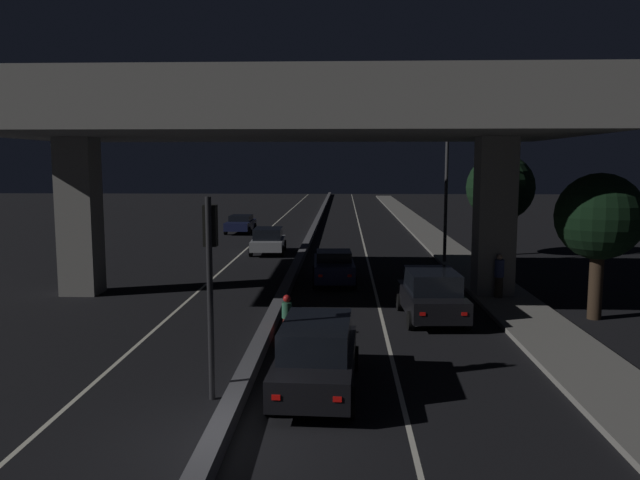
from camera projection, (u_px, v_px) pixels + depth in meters
ground_plane at (217, 447)px, 12.09m from camera, size 200.00×200.00×0.00m
lane_line_left_inner at (261, 236)px, 46.95m from camera, size 0.12×126.00×0.00m
lane_line_right_inner at (362, 237)px, 46.66m from camera, size 0.12×126.00×0.00m
median_divider at (311, 234)px, 46.78m from camera, size 0.42×126.00×0.39m
sidewalk_right at (445, 249)px, 39.51m from camera, size 2.41×126.00×0.16m
elevated_overpass at (284, 116)px, 25.08m from camera, size 23.50×11.88×9.46m
traffic_light_left_of_median at (210, 262)px, 14.25m from camera, size 0.30×0.49×4.73m
street_lamp at (442, 174)px, 33.34m from camera, size 1.91×0.32×8.38m
car_black_lead at (317, 355)px, 14.97m from camera, size 2.12×4.73×1.73m
car_black_second at (432, 294)px, 21.83m from camera, size 2.20×4.26×1.74m
car_dark_blue_third at (334, 267)px, 28.55m from camera, size 2.08×4.33×1.50m
car_silver_lead_oncoming at (268, 240)px, 37.86m from camera, size 2.16×4.10×1.55m
car_dark_blue_second_oncoming at (241, 224)px, 49.11m from camera, size 2.06×4.36×1.39m
motorcycle_red_filtering_near at (287, 320)px, 19.53m from camera, size 0.34×1.74×1.39m
pedestrian_on_sidewalk at (499, 276)px, 24.72m from camera, size 0.37×0.37×1.73m
roadside_tree_kerbside_near at (599, 218)px, 21.60m from camera, size 3.02×3.02×5.15m
roadside_tree_kerbside_mid at (500, 188)px, 36.76m from camera, size 3.98×3.98×6.02m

